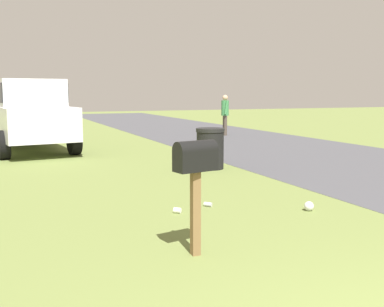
% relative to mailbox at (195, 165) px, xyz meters
% --- Properties ---
extents(mailbox, '(0.29, 0.48, 1.23)m').
position_rel_mailbox_xyz_m(mailbox, '(0.00, 0.00, 0.00)').
color(mailbox, brown).
rests_on(mailbox, ground).
extents(pickup_truck, '(5.22, 2.59, 2.09)m').
position_rel_mailbox_xyz_m(pickup_truck, '(9.94, 1.12, 0.13)').
color(pickup_truck, silver).
rests_on(pickup_truck, ground).
extents(trash_bin, '(0.65, 0.65, 0.92)m').
position_rel_mailbox_xyz_m(trash_bin, '(5.00, -2.48, -0.51)').
color(trash_bin, black).
rests_on(trash_bin, ground).
extents(pedestrian, '(0.48, 0.30, 1.62)m').
position_rel_mailbox_xyz_m(pedestrian, '(12.10, -6.42, -0.04)').
color(pedestrian, '#4C4238').
rests_on(pedestrian, ground).
extents(litter_cup_midfield_b, '(0.13, 0.13, 0.08)m').
position_rel_mailbox_xyz_m(litter_cup_midfield_b, '(1.66, -0.42, -0.93)').
color(litter_cup_midfield_b, white).
rests_on(litter_cup_midfield_b, ground).
extents(litter_bag_by_mailbox, '(0.14, 0.14, 0.14)m').
position_rel_mailbox_xyz_m(litter_bag_by_mailbox, '(1.04, -2.26, -0.90)').
color(litter_bag_by_mailbox, silver).
rests_on(litter_bag_by_mailbox, ground).
extents(litter_can_near_hydrant, '(0.13, 0.13, 0.07)m').
position_rel_mailbox_xyz_m(litter_can_near_hydrant, '(1.84, -0.99, -0.94)').
color(litter_can_near_hydrant, silver).
rests_on(litter_can_near_hydrant, ground).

